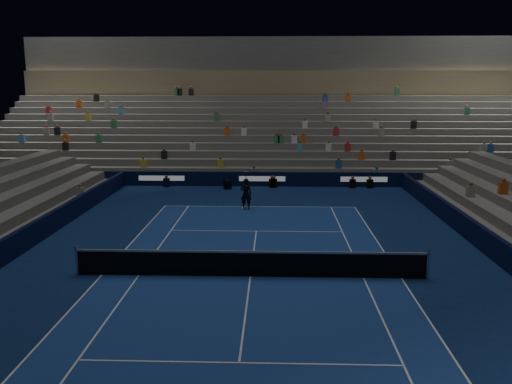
% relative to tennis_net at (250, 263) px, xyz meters
% --- Properties ---
extents(ground, '(90.00, 90.00, 0.00)m').
position_rel_tennis_net_xyz_m(ground, '(0.00, 0.00, -0.50)').
color(ground, '#0C204C').
rests_on(ground, ground).
extents(court_surface, '(10.97, 23.77, 0.01)m').
position_rel_tennis_net_xyz_m(court_surface, '(0.00, 0.00, -0.50)').
color(court_surface, navy).
rests_on(court_surface, ground).
extents(sponsor_barrier_far, '(44.00, 0.25, 1.00)m').
position_rel_tennis_net_xyz_m(sponsor_barrier_far, '(0.00, 18.50, -0.00)').
color(sponsor_barrier_far, black).
rests_on(sponsor_barrier_far, ground).
extents(grandstand_main, '(44.00, 15.20, 11.20)m').
position_rel_tennis_net_xyz_m(grandstand_main, '(0.00, 27.90, 2.87)').
color(grandstand_main, '#60605C').
rests_on(grandstand_main, ground).
extents(tennis_net, '(12.90, 0.10, 1.10)m').
position_rel_tennis_net_xyz_m(tennis_net, '(0.00, 0.00, 0.00)').
color(tennis_net, '#B2B2B7').
rests_on(tennis_net, ground).
extents(tennis_player, '(0.70, 0.50, 1.77)m').
position_rel_tennis_net_xyz_m(tennis_player, '(-0.74, 11.19, 0.38)').
color(tennis_player, black).
rests_on(tennis_player, ground).
extents(broadcast_camera, '(0.60, 0.97, 0.60)m').
position_rel_tennis_net_xyz_m(broadcast_camera, '(-2.33, 17.44, -0.19)').
color(broadcast_camera, black).
rests_on(broadcast_camera, ground).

